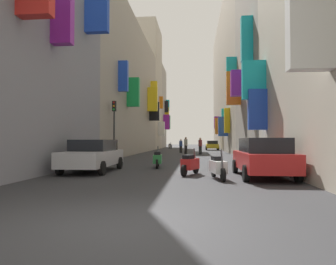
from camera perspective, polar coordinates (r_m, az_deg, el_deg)
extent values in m
plane|color=#2D2D30|center=(35.37, 3.14, -3.80)|extent=(140.00, 140.00, 0.00)
cube|color=purple|center=(15.11, -18.93, 19.71)|extent=(0.90, 0.47, 2.51)
cube|color=blue|center=(19.16, -13.00, 20.34)|extent=(1.32, 0.47, 1.99)
cube|color=#9E9384|center=(35.28, -10.21, 7.92)|extent=(6.00, 27.90, 14.36)
cube|color=green|center=(28.61, -6.43, 7.40)|extent=(1.11, 0.60, 2.64)
cube|color=black|center=(41.77, -2.54, 3.93)|extent=(1.34, 0.54, 2.52)
cube|color=yellow|center=(43.36, -2.61, 8.05)|extent=(0.91, 0.49, 2.14)
cube|color=blue|center=(25.74, -8.25, 10.26)|extent=(0.76, 0.45, 2.48)
cube|color=yellow|center=(40.35, -2.87, 6.15)|extent=(1.31, 0.48, 3.10)
cube|color=#BCB29E|center=(53.67, -4.89, 8.23)|extent=(6.00, 9.16, 20.93)
cube|color=orange|center=(53.42, -1.27, 5.56)|extent=(0.61, 0.38, 2.08)
cube|color=white|center=(51.62, -1.21, 0.68)|extent=(1.05, 0.44, 2.41)
cube|color=#9E9384|center=(62.03, -3.45, 4.57)|extent=(6.00, 8.64, 15.90)
cube|color=green|center=(64.16, -0.01, 1.91)|extent=(0.96, 0.56, 2.71)
cube|color=#19B2BF|center=(65.33, -0.05, 5.03)|extent=(0.70, 0.62, 2.30)
cube|color=yellow|center=(62.54, -0.21, 3.83)|extent=(0.83, 0.36, 1.83)
cube|color=black|center=(62.40, -0.28, 4.82)|extent=(0.73, 0.41, 2.29)
cube|color=purple|center=(59.71, -0.28, 1.95)|extent=(1.18, 0.54, 2.88)
cube|color=blue|center=(17.12, 16.20, 4.09)|extent=(0.96, 0.46, 2.15)
cube|color=white|center=(9.77, 24.78, 16.82)|extent=(1.22, 0.49, 2.23)
cube|color=#19B2BF|center=(17.52, 15.56, 9.31)|extent=(1.25, 0.40, 2.09)
cube|color=gray|center=(26.37, 20.62, 16.58)|extent=(6.00, 10.61, 19.15)
cube|color=purple|center=(22.81, 13.12, 8.86)|extent=(1.25, 0.63, 1.84)
cube|color=orange|center=(26.67, 12.01, 8.00)|extent=(1.19, 0.43, 2.80)
cube|color=#19B2BF|center=(22.00, 14.33, 16.37)|extent=(0.75, 0.57, 2.97)
cube|color=#19B2BF|center=(29.61, 11.64, 11.92)|extent=(0.93, 0.45, 1.65)
cube|color=#9E9384|center=(48.72, 13.21, 9.32)|extent=(6.00, 35.85, 21.03)
cube|color=blue|center=(37.04, 10.11, 1.11)|extent=(1.11, 0.50, 2.29)
cube|color=orange|center=(45.06, 9.30, 1.17)|extent=(0.99, 0.49, 2.36)
cube|color=#19B2BF|center=(37.42, 10.39, 2.94)|extent=(0.68, 0.60, 1.85)
cube|color=yellow|center=(34.76, 10.85, 2.19)|extent=(0.61, 0.58, 2.76)
cube|color=purple|center=(50.00, 9.00, 1.83)|extent=(0.80, 0.63, 1.94)
cube|color=#B21E1E|center=(12.82, 17.10, -5.04)|extent=(1.79, 4.46, 0.69)
cube|color=black|center=(12.58, 17.29, -2.25)|extent=(1.57, 2.50, 0.56)
cylinder|color=black|center=(14.15, 12.30, -6.12)|extent=(0.18, 0.60, 0.60)
cylinder|color=black|center=(14.48, 19.38, -5.96)|extent=(0.18, 0.60, 0.60)
cylinder|color=black|center=(11.24, 14.18, -7.33)|extent=(0.18, 0.60, 0.60)
cylinder|color=black|center=(11.66, 22.97, -7.05)|extent=(0.18, 0.60, 0.60)
cube|color=gold|center=(46.12, 8.16, -2.49)|extent=(1.71, 3.92, 0.60)
cube|color=black|center=(45.91, 8.17, -1.81)|extent=(1.50, 2.19, 0.49)
cylinder|color=black|center=(47.38, 7.05, -2.83)|extent=(0.18, 0.60, 0.60)
cylinder|color=black|center=(47.46, 9.11, -2.82)|extent=(0.18, 0.60, 0.60)
cylinder|color=black|center=(44.79, 7.16, -2.91)|extent=(0.18, 0.60, 0.60)
cylinder|color=black|center=(44.89, 9.34, -2.90)|extent=(0.18, 0.60, 0.60)
cube|color=#B7B7BC|center=(14.83, -13.76, -4.60)|extent=(1.83, 4.46, 0.67)
cube|color=black|center=(15.02, -13.47, -2.29)|extent=(1.61, 2.50, 0.52)
cylinder|color=black|center=(13.17, -12.07, -6.47)|extent=(0.18, 0.60, 0.60)
cylinder|color=black|center=(13.82, -19.38, -6.18)|extent=(0.18, 0.60, 0.60)
cylinder|color=black|center=(16.00, -8.93, -5.59)|extent=(0.18, 0.60, 0.60)
cylinder|color=black|center=(16.54, -15.12, -5.42)|extent=(0.18, 0.60, 0.60)
cube|color=silver|center=(11.77, 9.23, -6.28)|extent=(0.63, 1.21, 0.45)
cube|color=black|center=(11.96, 8.97, -4.74)|extent=(0.41, 0.61, 0.16)
cylinder|color=#4C4C51|center=(11.19, 9.94, -4.87)|extent=(0.11, 0.28, 0.68)
cylinder|color=black|center=(11.10, 10.14, -7.74)|extent=(0.18, 0.49, 0.48)
cylinder|color=black|center=(12.49, 8.42, -7.04)|extent=(0.18, 0.49, 0.48)
cube|color=red|center=(13.07, 4.13, -5.81)|extent=(0.79, 1.12, 0.45)
cube|color=black|center=(12.87, 3.79, -4.52)|extent=(0.50, 0.64, 0.16)
cylinder|color=#4C4C51|center=(13.53, 4.97, -4.28)|extent=(0.16, 0.28, 0.68)
cylinder|color=black|center=(13.69, 5.18, -6.56)|extent=(0.27, 0.48, 0.48)
cylinder|color=black|center=(12.50, 2.98, -7.05)|extent=(0.27, 0.48, 0.48)
cube|color=#287F3D|center=(16.50, -1.94, -4.90)|extent=(0.52, 1.11, 0.45)
cube|color=black|center=(16.28, -1.97, -3.87)|extent=(0.36, 0.58, 0.16)
cylinder|color=#4C4C51|center=(17.02, -1.85, -3.70)|extent=(0.08, 0.28, 0.68)
cylinder|color=black|center=(17.19, -1.84, -5.51)|extent=(0.14, 0.49, 0.48)
cylinder|color=black|center=(15.84, -2.05, -5.86)|extent=(0.14, 0.49, 0.48)
cube|color=#ADADB2|center=(54.40, 0.41, -2.48)|extent=(0.75, 1.25, 0.45)
cube|color=black|center=(54.61, 0.36, -2.16)|extent=(0.46, 0.63, 0.16)
cylinder|color=#4C4C51|center=(53.82, 0.53, -2.15)|extent=(0.13, 0.28, 0.68)
cylinder|color=black|center=(53.69, 0.57, -2.74)|extent=(0.23, 0.49, 0.48)
cylinder|color=black|center=(55.12, 0.26, -2.70)|extent=(0.23, 0.49, 0.48)
cylinder|color=#242424|center=(33.23, 3.32, -3.20)|extent=(0.43, 0.43, 0.87)
cylinder|color=#B2AD9E|center=(33.22, 3.32, -1.85)|extent=(0.51, 0.51, 0.69)
sphere|color=tan|center=(33.22, 3.31, -1.05)|extent=(0.24, 0.24, 0.24)
cylinder|color=black|center=(35.86, 2.39, -3.16)|extent=(0.43, 0.43, 0.77)
cylinder|color=#335199|center=(35.85, 2.39, -2.06)|extent=(0.52, 0.52, 0.61)
sphere|color=tan|center=(35.85, 2.39, -1.41)|extent=(0.21, 0.21, 0.21)
cylinder|color=black|center=(32.12, 5.99, -3.29)|extent=(0.36, 0.36, 0.83)
cylinder|color=maroon|center=(32.10, 5.98, -1.96)|extent=(0.43, 0.43, 0.66)
sphere|color=tan|center=(32.10, 5.98, -1.17)|extent=(0.23, 0.23, 0.23)
cylinder|color=#2D2D2D|center=(22.53, -9.93, -0.62)|extent=(0.12, 0.12, 3.55)
cube|color=black|center=(22.66, -9.91, 4.82)|extent=(0.26, 0.26, 0.75)
sphere|color=red|center=(22.55, -10.00, 5.49)|extent=(0.14, 0.14, 0.14)
sphere|color=orange|center=(22.52, -10.00, 4.86)|extent=(0.14, 0.14, 0.14)
sphere|color=green|center=(22.50, -10.01, 4.23)|extent=(0.14, 0.14, 0.14)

